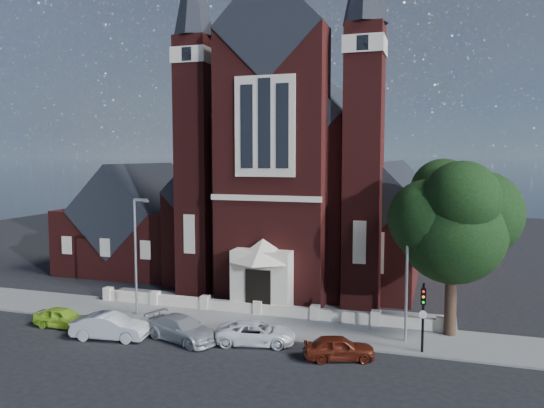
{
  "coord_description": "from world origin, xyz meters",
  "views": [
    {
      "loc": [
        11.66,
        -27.2,
        10.95
      ],
      "look_at": [
        -0.75,
        12.0,
        7.22
      ],
      "focal_mm": 35.0,
      "sensor_mm": 36.0,
      "label": 1
    }
  ],
  "objects_px": {
    "car_silver_b": "(182,329)",
    "car_white_suv": "(256,333)",
    "parish_hall": "(142,227)",
    "street_tree": "(455,224)",
    "car_lime_van": "(63,317)",
    "traffic_signal": "(423,309)",
    "church": "(313,185)",
    "street_lamp_right": "(409,266)",
    "car_dark_red": "(339,348)",
    "car_silver_a": "(110,326)",
    "street_lamp_left": "(137,250)"
  },
  "relations": [
    {
      "from": "church",
      "to": "car_lime_van",
      "type": "xyz_separation_m",
      "value": [
        -11.15,
        -22.61,
        -7.54
      ]
    },
    {
      "from": "church",
      "to": "car_silver_a",
      "type": "relative_size",
      "value": 7.59
    },
    {
      "from": "parish_hall",
      "to": "street_lamp_right",
      "type": "xyz_separation_m",
      "value": [
        26.09,
        -14.0,
        0.59
      ]
    },
    {
      "from": "traffic_signal",
      "to": "car_dark_red",
      "type": "relative_size",
      "value": 1.04
    },
    {
      "from": "parish_hall",
      "to": "car_lime_van",
      "type": "xyz_separation_m",
      "value": [
        4.85,
        -17.67,
        -3.37
      ]
    },
    {
      "from": "traffic_signal",
      "to": "car_lime_van",
      "type": "relative_size",
      "value": 1.06
    },
    {
      "from": "traffic_signal",
      "to": "car_lime_van",
      "type": "bearing_deg",
      "value": -174.61
    },
    {
      "from": "parish_hall",
      "to": "street_lamp_left",
      "type": "relative_size",
      "value": 1.51
    },
    {
      "from": "traffic_signal",
      "to": "car_white_suv",
      "type": "relative_size",
      "value": 0.86
    },
    {
      "from": "church",
      "to": "car_lime_van",
      "type": "relative_size",
      "value": 9.25
    },
    {
      "from": "church",
      "to": "car_dark_red",
      "type": "xyz_separation_m",
      "value": [
        6.74,
        -22.63,
        -7.53
      ]
    },
    {
      "from": "church",
      "to": "car_white_suv",
      "type": "bearing_deg",
      "value": -85.56
    },
    {
      "from": "car_silver_a",
      "to": "street_lamp_right",
      "type": "bearing_deg",
      "value": -82.92
    },
    {
      "from": "street_lamp_left",
      "to": "street_lamp_right",
      "type": "xyz_separation_m",
      "value": [
        18.0,
        0.0,
        0.0
      ]
    },
    {
      "from": "car_silver_a",
      "to": "car_dark_red",
      "type": "relative_size",
      "value": 1.2
    },
    {
      "from": "street_lamp_right",
      "to": "church",
      "type": "bearing_deg",
      "value": 118.04
    },
    {
      "from": "church",
      "to": "street_lamp_right",
      "type": "height_order",
      "value": "church"
    },
    {
      "from": "traffic_signal",
      "to": "street_lamp_right",
      "type": "bearing_deg",
      "value": 120.01
    },
    {
      "from": "street_tree",
      "to": "car_silver_b",
      "type": "height_order",
      "value": "street_tree"
    },
    {
      "from": "street_lamp_right",
      "to": "parish_hall",
      "type": "bearing_deg",
      "value": 151.78
    },
    {
      "from": "parish_hall",
      "to": "car_dark_red",
      "type": "height_order",
      "value": "parish_hall"
    },
    {
      "from": "car_white_suv",
      "to": "street_lamp_right",
      "type": "bearing_deg",
      "value": -83.55
    },
    {
      "from": "church",
      "to": "street_lamp_right",
      "type": "relative_size",
      "value": 4.31
    },
    {
      "from": "car_white_suv",
      "to": "street_lamp_left",
      "type": "bearing_deg",
      "value": 61.96
    },
    {
      "from": "car_silver_a",
      "to": "car_silver_b",
      "type": "xyz_separation_m",
      "value": [
        4.24,
        1.05,
        -0.04
      ]
    },
    {
      "from": "street_tree",
      "to": "car_silver_a",
      "type": "xyz_separation_m",
      "value": [
        -19.54,
        -6.32,
        -6.2
      ]
    },
    {
      "from": "car_lime_van",
      "to": "traffic_signal",
      "type": "bearing_deg",
      "value": -84.41
    },
    {
      "from": "parish_hall",
      "to": "church",
      "type": "bearing_deg",
      "value": 17.16
    },
    {
      "from": "car_white_suv",
      "to": "car_lime_van",
      "type": "bearing_deg",
      "value": 82.06
    },
    {
      "from": "street_tree",
      "to": "car_white_suv",
      "type": "distance_m",
      "value": 13.38
    },
    {
      "from": "parish_hall",
      "to": "car_white_suv",
      "type": "height_order",
      "value": "parish_hall"
    },
    {
      "from": "street_lamp_right",
      "to": "car_lime_van",
      "type": "height_order",
      "value": "street_lamp_right"
    },
    {
      "from": "street_lamp_left",
      "to": "car_silver_b",
      "type": "xyz_separation_m",
      "value": [
        5.2,
        -3.57,
        -3.88
      ]
    },
    {
      "from": "parish_hall",
      "to": "street_tree",
      "type": "height_order",
      "value": "street_tree"
    },
    {
      "from": "street_tree",
      "to": "car_dark_red",
      "type": "relative_size",
      "value": 2.79
    },
    {
      "from": "car_silver_a",
      "to": "car_dark_red",
      "type": "height_order",
      "value": "car_silver_a"
    },
    {
      "from": "car_silver_b",
      "to": "car_white_suv",
      "type": "height_order",
      "value": "car_silver_b"
    },
    {
      "from": "parish_hall",
      "to": "street_tree",
      "type": "relative_size",
      "value": 1.14
    },
    {
      "from": "car_silver_a",
      "to": "car_silver_b",
      "type": "height_order",
      "value": "car_silver_a"
    },
    {
      "from": "car_silver_b",
      "to": "church",
      "type": "bearing_deg",
      "value": 12.71
    },
    {
      "from": "street_lamp_right",
      "to": "car_white_suv",
      "type": "xyz_separation_m",
      "value": [
        -8.4,
        -2.78,
        -3.95
      ]
    },
    {
      "from": "traffic_signal",
      "to": "car_silver_b",
      "type": "relative_size",
      "value": 0.81
    },
    {
      "from": "street_lamp_right",
      "to": "car_dark_red",
      "type": "xyz_separation_m",
      "value": [
        -3.36,
        -3.69,
        -3.94
      ]
    },
    {
      "from": "car_lime_van",
      "to": "car_silver_a",
      "type": "xyz_separation_m",
      "value": [
        4.21,
        -0.95,
        0.11
      ]
    },
    {
      "from": "car_silver_b",
      "to": "parish_hall",
      "type": "bearing_deg",
      "value": 56.68
    },
    {
      "from": "traffic_signal",
      "to": "car_dark_red",
      "type": "bearing_deg",
      "value": -153.6
    },
    {
      "from": "car_silver_b",
      "to": "car_dark_red",
      "type": "bearing_deg",
      "value": -71.21
    },
    {
      "from": "parish_hall",
      "to": "traffic_signal",
      "type": "bearing_deg",
      "value": -29.98
    },
    {
      "from": "traffic_signal",
      "to": "car_silver_b",
      "type": "bearing_deg",
      "value": -171.74
    },
    {
      "from": "car_silver_b",
      "to": "car_silver_a",
      "type": "bearing_deg",
      "value": 123.46
    }
  ]
}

